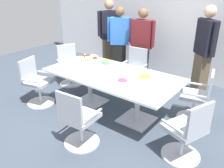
{
  "coord_description": "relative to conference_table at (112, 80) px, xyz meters",
  "views": [
    {
      "loc": [
        2.37,
        -3.05,
        2.28
      ],
      "look_at": [
        0.0,
        0.0,
        0.55
      ],
      "focal_mm": 37.62,
      "sensor_mm": 36.0,
      "label": 1
    }
  ],
  "objects": [
    {
      "name": "office_chair_2",
      "position": [
        1.36,
        0.66,
        -0.22
      ],
      "size": [
        0.64,
        0.64,
        0.91
      ],
      "rotation": [
        0.0,
        0.0,
        -4.49
      ],
      "color": "silver",
      "rests_on": "ground"
    },
    {
      "name": "office_chair_1",
      "position": [
        1.58,
        -0.41,
        -0.22
      ],
      "size": [
        0.7,
        0.7,
        0.91
      ],
      "rotation": [
        0.0,
        0.0,
        1.21
      ],
      "color": "silver",
      "rests_on": "ground"
    },
    {
      "name": "conference_table",
      "position": [
        0.0,
        0.0,
        0.0
      ],
      "size": [
        2.4,
        1.2,
        0.75
      ],
      "color": "white",
      "rests_on": "ground"
    },
    {
      "name": "person_standing_1",
      "position": [
        -0.98,
        1.57,
        0.26
      ],
      "size": [
        0.56,
        0.42,
        1.7
      ],
      "rotation": [
        0.0,
        0.0,
        -2.57
      ],
      "color": "black",
      "rests_on": "ground"
    },
    {
      "name": "person_standing_3",
      "position": [
        1.02,
        1.72,
        0.35
      ],
      "size": [
        0.51,
        0.46,
        1.85
      ],
      "rotation": [
        0.0,
        0.0,
        -3.86
      ],
      "color": "brown",
      "rests_on": "ground"
    },
    {
      "name": "office_chair_5",
      "position": [
        -1.35,
        -0.66,
        -0.22
      ],
      "size": [
        0.67,
        0.67,
        0.91
      ],
      "rotation": [
        0.0,
        0.0,
        -1.29
      ],
      "color": "silver",
      "rests_on": "ground"
    },
    {
      "name": "plate_stack",
      "position": [
        0.97,
        -0.3,
        0.15
      ],
      "size": [
        0.24,
        0.24,
        0.04
      ],
      "color": "white",
      "rests_on": "conference_table"
    },
    {
      "name": "person_standing_2",
      "position": [
        -0.34,
        1.55,
        0.27
      ],
      "size": [
        0.61,
        0.26,
        1.72
      ],
      "rotation": [
        0.0,
        0.0,
        -3.04
      ],
      "color": "#232842",
      "rests_on": "ground"
    },
    {
      "name": "person_standing_0",
      "position": [
        -1.41,
        1.71,
        0.34
      ],
      "size": [
        0.43,
        0.55,
        1.83
      ],
      "rotation": [
        0.0,
        0.0,
        -2.16
      ],
      "color": "brown",
      "rests_on": "ground"
    },
    {
      "name": "office_chair_4",
      "position": [
        -1.58,
        0.42,
        -0.22
      ],
      "size": [
        0.71,
        0.71,
        0.91
      ],
      "rotation": [
        0.0,
        0.0,
        -1.98
      ],
      "color": "silver",
      "rests_on": "ground"
    },
    {
      "name": "office_chair_0",
      "position": [
        0.23,
        -1.09,
        -0.22
      ],
      "size": [
        0.59,
        0.59,
        0.91
      ],
      "rotation": [
        0.0,
        0.0,
        0.09
      ],
      "color": "silver",
      "rests_on": "ground"
    },
    {
      "name": "snack_bowl_chips_yellow",
      "position": [
        0.62,
        0.06,
        0.18
      ],
      "size": [
        0.23,
        0.23,
        0.12
      ],
      "color": "beige",
      "rests_on": "conference_table"
    },
    {
      "name": "snack_bowl_chips_orange",
      "position": [
        -0.43,
        0.35,
        0.17
      ],
      "size": [
        0.17,
        0.17,
        0.09
      ],
      "color": "#4C9EC6",
      "rests_on": "conference_table"
    },
    {
      "name": "back_wall",
      "position": [
        0.0,
        2.4,
        0.77
      ],
      "size": [
        8.0,
        0.1,
        2.8
      ],
      "primitive_type": "cube",
      "color": "white",
      "rests_on": "ground"
    },
    {
      "name": "ground_plane",
      "position": [
        0.0,
        0.0,
        -0.63
      ],
      "size": [
        10.0,
        10.0,
        0.01
      ],
      "primitive_type": "cube",
      "color": "#3D4754"
    },
    {
      "name": "napkin_pile",
      "position": [
        -0.96,
        -0.06,
        0.17
      ],
      "size": [
        0.14,
        0.14,
        0.09
      ],
      "primitive_type": "cube",
      "color": "white",
      "rests_on": "conference_table"
    },
    {
      "name": "snack_bowl_candy_mix",
      "position": [
        0.43,
        -0.27,
        0.18
      ],
      "size": [
        0.18,
        0.18,
        0.11
      ],
      "color": "white",
      "rests_on": "conference_table"
    },
    {
      "name": "donut_platter",
      "position": [
        -0.93,
        0.39,
        0.14
      ],
      "size": [
        0.41,
        0.41,
        0.04
      ],
      "color": "white",
      "rests_on": "conference_table"
    },
    {
      "name": "office_chair_3",
      "position": [
        -0.23,
        1.09,
        -0.22
      ],
      "size": [
        0.59,
        0.59,
        0.91
      ],
      "rotation": [
        0.0,
        0.0,
        -3.05
      ],
      "color": "silver",
      "rests_on": "ground"
    }
  ]
}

